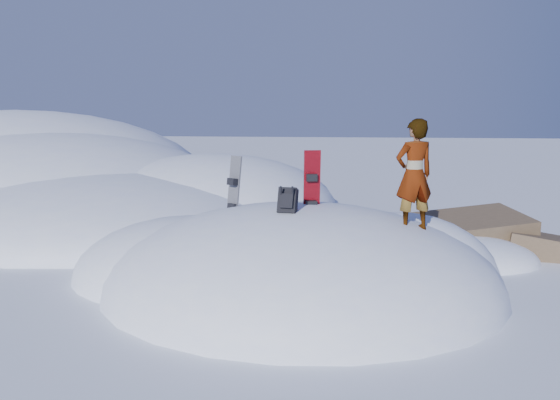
# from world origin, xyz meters

# --- Properties ---
(ground) EXTENTS (120.00, 120.00, 0.00)m
(ground) POSITION_xyz_m (0.00, 0.00, 0.00)
(ground) COLOR white
(ground) RESTS_ON ground
(snow_mound) EXTENTS (8.00, 6.00, 3.00)m
(snow_mound) POSITION_xyz_m (-0.17, 0.24, 0.00)
(snow_mound) COLOR white
(snow_mound) RESTS_ON ground
(snow_ridge) EXTENTS (21.50, 18.50, 6.40)m
(snow_ridge) POSITION_xyz_m (-10.43, 9.85, 0.00)
(snow_ridge) COLOR white
(snow_ridge) RESTS_ON ground
(rock_outcrop) EXTENTS (4.68, 4.41, 1.68)m
(rock_outcrop) POSITION_xyz_m (3.72, 3.01, 0.01)
(rock_outcrop) COLOR brown
(rock_outcrop) RESTS_ON ground
(snowboard_red) EXTENTS (0.31, 0.24, 1.58)m
(snowboard_red) POSITION_xyz_m (0.17, 0.24, 1.67)
(snowboard_red) COLOR #B80918
(snowboard_red) RESTS_ON snow_mound
(snowboard_dark) EXTENTS (0.36, 0.35, 1.55)m
(snowboard_dark) POSITION_xyz_m (-1.30, 0.47, 1.55)
(snowboard_dark) COLOR black
(snowboard_dark) RESTS_ON snow_mound
(backpack) EXTENTS (0.34, 0.41, 0.50)m
(backpack) POSITION_xyz_m (-0.17, -0.49, 1.65)
(backpack) COLOR black
(backpack) RESTS_ON snow_mound
(gear_pile) EXTENTS (0.78, 0.61, 0.20)m
(gear_pile) POSITION_xyz_m (-2.41, -0.92, 0.10)
(gear_pile) COLOR black
(gear_pile) RESTS_ON ground
(person) EXTENTS (0.78, 0.67, 1.81)m
(person) POSITION_xyz_m (1.86, -0.27, 2.09)
(person) COLOR slate
(person) RESTS_ON snow_mound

